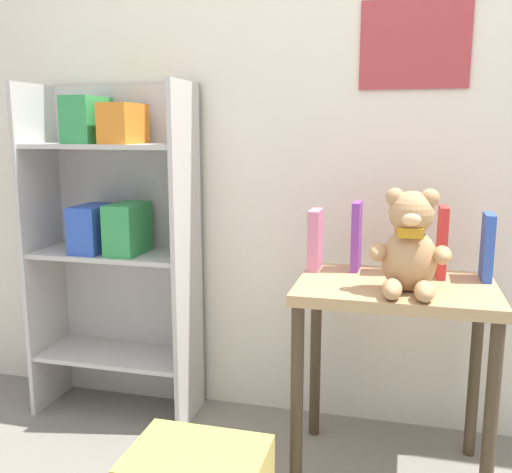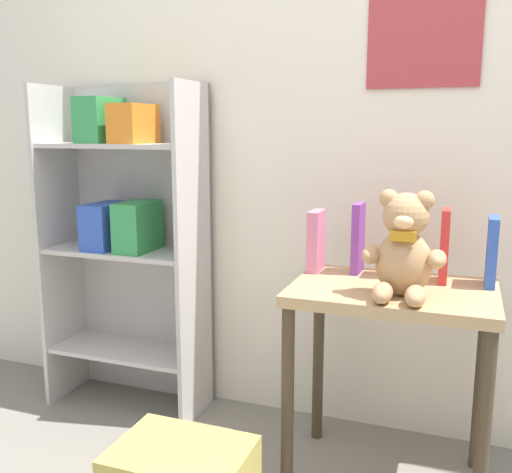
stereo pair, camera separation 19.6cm
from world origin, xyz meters
name	(u,v)px [view 2 (the right image)]	position (x,y,z in m)	size (l,w,h in m)	color
wall_back	(360,103)	(0.00, 1.41, 1.25)	(4.80, 0.07, 2.50)	silver
bookshelf_side	(128,228)	(-0.91, 1.25, 0.76)	(0.65, 0.30, 1.33)	#BCB7B2
display_table	(392,322)	(0.19, 1.03, 0.56)	(0.62, 0.45, 0.67)	tan
teddy_bear	(404,249)	(0.23, 0.93, 0.81)	(0.24, 0.22, 0.31)	tan
book_standing_pink	(316,241)	(-0.09, 1.15, 0.78)	(0.04, 0.12, 0.21)	#D17093
book_standing_purple	(358,238)	(0.05, 1.17, 0.79)	(0.03, 0.10, 0.24)	purple
book_standing_orange	(400,240)	(0.19, 1.17, 0.79)	(0.03, 0.10, 0.25)	orange
book_standing_red	(445,246)	(0.33, 1.15, 0.79)	(0.03, 0.11, 0.24)	red
book_standing_blue	(492,252)	(0.47, 1.15, 0.78)	(0.03, 0.12, 0.22)	#2D51B7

